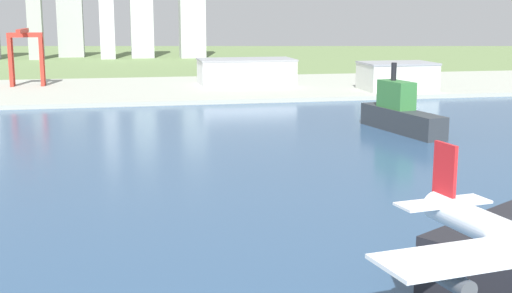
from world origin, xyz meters
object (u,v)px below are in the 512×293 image
Objects in this scene: warehouse_main at (246,71)px; warehouse_annex at (397,76)px; container_barge at (400,113)px; port_crane_red at (25,45)px.

warehouse_annex is (83.61, -52.94, 0.14)m from warehouse_main.
container_barge is 136.42m from warehouse_annex.
warehouse_main is (-31.86, 179.12, 3.07)m from container_barge.
port_crane_red is at bearing 131.63° from container_barge.
container_barge is at bearing -112.30° from warehouse_annex.
warehouse_annex is at bearing -32.34° from warehouse_main.
port_crane_red is 141.63m from warehouse_main.
port_crane_red reaches higher than warehouse_main.
container_barge is 1.20× the size of warehouse_annex.
warehouse_annex is (51.75, 126.18, 3.21)m from container_barge.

